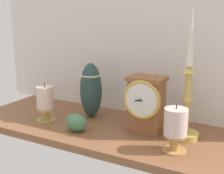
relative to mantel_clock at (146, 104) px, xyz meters
The scene contains 8 objects.
ground_plane 16.37cm from the mantel_clock, behind, with size 100.00×36.00×2.40cm, color brown.
back_wall 30.97cm from the mantel_clock, 125.84° to the left, with size 120.00×2.00×65.00cm, color silver.
mantel_clock is the anchor object (origin of this frame).
candlestick_tall_left 13.44cm from the mantel_clock, ahead, with size 8.24×8.24×40.15cm.
pillar_candle_front 15.59cm from the mantel_clock, 35.29° to the right, with size 6.68×6.68×13.65cm.
pillar_candle_near_clock 36.07cm from the mantel_clock, 169.23° to the right, with size 7.16×7.16×13.65cm.
tall_ceramic_vase 23.44cm from the mantel_clock, 169.91° to the left, with size 7.94×7.94×20.06cm.
ivy_sprig 23.27cm from the mantel_clock, 153.35° to the right, with size 7.36×5.15×5.88cm.
Camera 1 is at (47.54, -85.82, 38.82)cm, focal length 49.66 mm.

